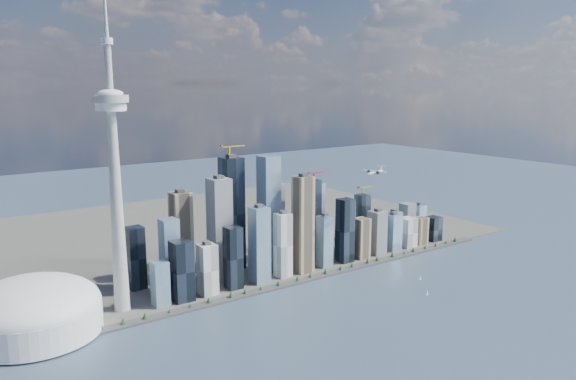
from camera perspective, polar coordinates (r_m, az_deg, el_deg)
ground at (r=909.58m, az=9.44°, el=-13.98°), size 4000.00×4000.00×0.00m
seawall at (r=1085.23m, az=-0.02°, el=-9.54°), size 1100.00×22.00×4.00m
land at (r=1458.25m, az=-10.37°, el=-4.40°), size 1400.00×900.00×3.00m
shoreline_trees at (r=1082.89m, az=-0.02°, el=-9.20°), size 960.53×7.20×8.80m
skyscraper_cluster at (r=1162.27m, az=-0.11°, el=-4.15°), size 736.00×142.00×256.02m
needle_tower at (r=945.97m, az=-17.19°, el=1.61°), size 56.00×56.00×550.50m
dome_stadium at (r=953.91m, az=-24.46°, el=-11.07°), size 200.00×200.00×86.00m
airplane at (r=1131.03m, az=8.87°, el=1.82°), size 59.02×52.61×14.56m
sailboat_west at (r=1068.86m, az=13.97°, el=-10.12°), size 7.25×3.88×10.16m
sailboat_east at (r=1144.37m, az=13.28°, el=-8.71°), size 5.97×2.71×8.26m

